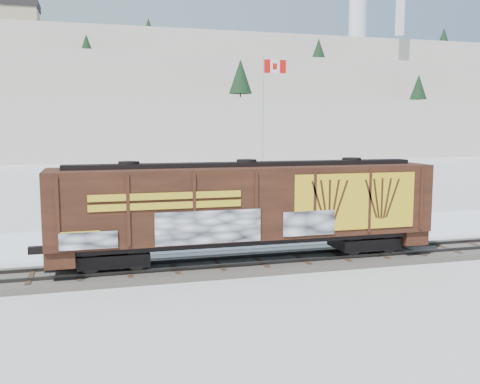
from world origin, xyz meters
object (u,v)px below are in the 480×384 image
object	(u,v)px
flagpole	(264,155)
car_silver	(107,230)
hopper_railcar	(247,205)
car_dark	(315,216)
car_white	(211,222)

from	to	relation	value
flagpole	car_silver	world-z (taller)	flagpole
hopper_railcar	car_dark	xyz separation A→B (m)	(6.89, 8.14, -2.10)
car_white	car_dark	world-z (taller)	car_dark
hopper_railcar	car_white	world-z (taller)	hopper_railcar
flagpole	car_silver	xyz separation A→B (m)	(-12.05, -9.61, -3.47)
hopper_railcar	car_dark	bearing A→B (deg)	49.73
car_silver	car_white	xyz separation A→B (m)	(6.11, 1.53, -0.08)
hopper_railcar	car_silver	distance (m)	8.97
car_dark	car_white	bearing A→B (deg)	100.32
flagpole	car_dark	distance (m)	8.57
hopper_railcar	flagpole	bearing A→B (deg)	69.42
hopper_railcar	car_dark	size ratio (longest dim) A/B	3.23
flagpole	car_white	world-z (taller)	flagpole
hopper_railcar	car_silver	bearing A→B (deg)	134.14
flagpole	car_white	bearing A→B (deg)	-126.33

